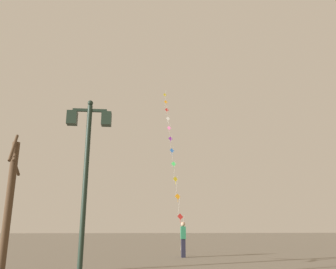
% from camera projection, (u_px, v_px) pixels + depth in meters
% --- Properties ---
extents(ground_plane, '(160.00, 160.00, 0.00)m').
position_uv_depth(ground_plane, '(151.00, 253.00, 19.88)').
color(ground_plane, '#756B5B').
extents(twin_lantern_lamp_post, '(1.26, 0.28, 5.05)m').
position_uv_depth(twin_lantern_lamp_post, '(87.00, 152.00, 9.60)').
color(twin_lantern_lamp_post, '#1E2D23').
rests_on(twin_lantern_lamp_post, ground_plane).
extents(kite_train, '(0.58, 14.58, 15.11)m').
position_uv_depth(kite_train, '(171.00, 145.00, 26.96)').
color(kite_train, brown).
rests_on(kite_train, ground_plane).
extents(kite_flyer, '(0.25, 0.61, 1.71)m').
position_uv_depth(kite_flyer, '(183.00, 238.00, 17.01)').
color(kite_flyer, '#1E1E2D').
rests_on(kite_flyer, ground_plane).
extents(bare_tree, '(0.54, 1.95, 4.47)m').
position_uv_depth(bare_tree, '(9.00, 200.00, 10.92)').
color(bare_tree, '#4C3826').
rests_on(bare_tree, ground_plane).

